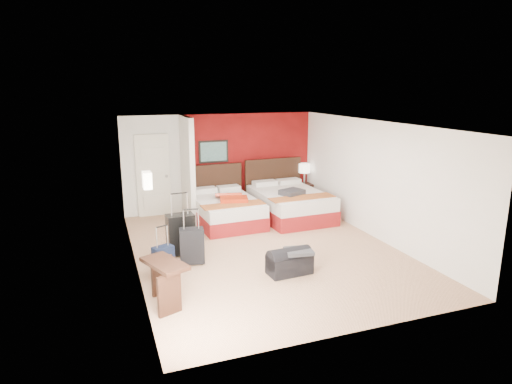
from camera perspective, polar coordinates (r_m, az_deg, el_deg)
name	(u,v)px	position (r m, az deg, el deg)	size (l,w,h in m)	color
ground	(265,250)	(8.91, 1.19, -7.46)	(6.50, 6.50, 0.00)	#D5A883
room_walls	(180,180)	(9.51, -9.81, 1.60)	(5.02, 6.52, 2.50)	white
red_accent_panel	(248,161)	(11.77, -1.04, 4.06)	(3.50, 0.04, 2.50)	maroon
partition_wall	(188,169)	(10.73, -8.84, 2.97)	(0.12, 1.20, 2.50)	silver
entry_door	(153,176)	(11.24, -13.14, 2.08)	(0.82, 0.06, 2.05)	silver
bed_left	(226,211)	(10.50, -3.90, -2.47)	(1.40, 2.00, 0.60)	silver
bed_right	(290,205)	(10.96, 4.44, -1.63)	(1.54, 2.19, 0.66)	white
red_suitcase_open	(231,197)	(10.34, -3.25, -0.69)	(0.62, 0.86, 0.11)	red
jacket_bundle	(292,192)	(10.56, 4.66, -0.03)	(0.52, 0.42, 0.13)	#323236
nightstand	(304,194)	(12.28, 6.21, -0.22)	(0.41, 0.41, 0.57)	black
table_lamp	(304,174)	(12.16, 6.28, 2.37)	(0.31, 0.31, 0.56)	white
suitcase_black	(181,235)	(8.67, -9.71, -5.54)	(0.52, 0.32, 0.78)	black
suitcase_charcoal	(192,247)	(8.21, -8.28, -7.08)	(0.44, 0.27, 0.65)	black
suitcase_navy	(163,261)	(7.90, -11.88, -8.74)	(0.34, 0.21, 0.48)	black
duffel_bag	(289,263)	(7.79, 4.35, -9.16)	(0.76, 0.40, 0.38)	black
jacket_draped	(299,251)	(7.73, 5.55, -7.61)	(0.46, 0.39, 0.06)	#36373B
desk	(166,283)	(6.85, -11.61, -11.42)	(0.40, 0.81, 0.67)	black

